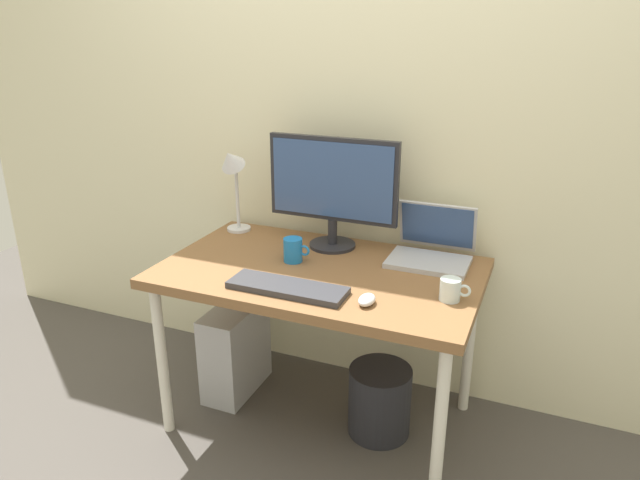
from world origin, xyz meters
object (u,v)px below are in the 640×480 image
desk (320,283)px  coffee_mug (293,250)px  glass_cup (451,290)px  computer_tower (236,350)px  desk_lamp (232,172)px  mouse (367,300)px  laptop (432,246)px  monitor (333,186)px  wastebasket (380,401)px  keyboard (287,288)px

desk → coffee_mug: coffee_mug is taller
glass_cup → computer_tower: (-0.98, 0.14, -0.55)m
computer_tower → glass_cup: bearing=-8.1°
glass_cup → desk_lamp: bearing=162.8°
mouse → laptop: bearing=76.5°
monitor → laptop: size_ratio=1.77×
desk_lamp → wastebasket: 1.18m
keyboard → wastebasket: 0.70m
mouse → computer_tower: (-0.72, 0.28, -0.52)m
computer_tower → desk: bearing=-7.1°
laptop → coffee_mug: laptop is taller
coffee_mug → computer_tower: bearing=174.7°
mouse → glass_cup: glass_cup is taller
wastebasket → coffee_mug: bearing=178.9°
coffee_mug → glass_cup: size_ratio=1.04×
monitor → laptop: 0.48m
desk → keyboard: 0.25m
coffee_mug → laptop: bearing=24.7°
laptop → glass_cup: (0.14, -0.35, -0.02)m
wastebasket → mouse: bearing=-88.2°
monitor → wastebasket: size_ratio=1.89×
mouse → coffee_mug: 0.47m
desk → desk_lamp: 0.68m
mouse → glass_cup: (0.26, 0.14, 0.02)m
mouse → computer_tower: mouse is taller
desk → monitor: monitor is taller
mouse → coffee_mug: coffee_mug is taller
wastebasket → computer_tower: bearing=177.0°
desk → keyboard: bearing=-97.4°
laptop → coffee_mug: bearing=-155.3°
desk_lamp → mouse: 0.96m
keyboard → coffee_mug: coffee_mug is taller
desk → coffee_mug: bearing=168.6°
laptop → wastebasket: size_ratio=1.07×
keyboard → computer_tower: keyboard is taller
keyboard → computer_tower: size_ratio=1.05×
desk_lamp → keyboard: size_ratio=0.93×
desk → wastebasket: 0.57m
monitor → keyboard: bearing=-88.4°
keyboard → coffee_mug: 0.28m
glass_cup → wastebasket: 0.67m
coffee_mug → glass_cup: (0.66, -0.11, -0.01)m
laptop → desk_lamp: 0.94m
laptop → coffee_mug: size_ratio=2.85×
wastebasket → desk: bearing=-175.9°
keyboard → glass_cup: (0.56, 0.15, 0.03)m
computer_tower → wastebasket: bearing=-3.0°
desk → glass_cup: (0.53, -0.08, 0.10)m
desk → mouse: (0.27, -0.23, 0.08)m
wastebasket → desk_lamp: bearing=164.1°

